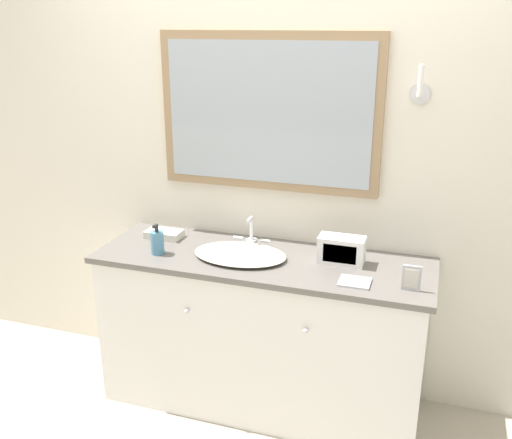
{
  "coord_description": "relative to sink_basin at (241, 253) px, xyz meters",
  "views": [
    {
      "loc": [
        0.8,
        -2.22,
        1.97
      ],
      "look_at": [
        -0.03,
        0.3,
        1.05
      ],
      "focal_mm": 40.0,
      "sensor_mm": 36.0,
      "label": 1
    }
  ],
  "objects": [
    {
      "name": "soap_bottle",
      "position": [
        -0.42,
        -0.09,
        0.04
      ],
      "size": [
        0.07,
        0.07,
        0.16
      ],
      "color": "teal",
      "rests_on": "vanity_counter"
    },
    {
      "name": "hand_towel_near_sink",
      "position": [
        -0.49,
        0.12,
        0.0
      ],
      "size": [
        0.2,
        0.11,
        0.04
      ],
      "color": "silver",
      "rests_on": "vanity_counter"
    },
    {
      "name": "appliance_box",
      "position": [
        0.49,
        0.08,
        0.05
      ],
      "size": [
        0.22,
        0.11,
        0.13
      ],
      "color": "white",
      "rests_on": "vanity_counter"
    },
    {
      "name": "ground_plane",
      "position": [
        0.11,
        -0.27,
        -0.87
      ],
      "size": [
        14.0,
        14.0,
        0.0
      ],
      "primitive_type": "plane",
      "color": "#B2A893"
    },
    {
      "name": "sink_basin",
      "position": [
        0.0,
        0.0,
        0.0
      ],
      "size": [
        0.47,
        0.37,
        0.16
      ],
      "color": "silver",
      "rests_on": "vanity_counter"
    },
    {
      "name": "wall_back",
      "position": [
        0.11,
        0.33,
        0.41
      ],
      "size": [
        8.0,
        0.18,
        2.55
      ],
      "color": "silver",
      "rests_on": "ground_plane"
    },
    {
      "name": "metal_tray",
      "position": [
        0.6,
        -0.13,
        -0.01
      ],
      "size": [
        0.14,
        0.12,
        0.01
      ],
      "color": "silver",
      "rests_on": "vanity_counter"
    },
    {
      "name": "picture_frame",
      "position": [
        0.84,
        -0.12,
        0.04
      ],
      "size": [
        0.08,
        0.01,
        0.12
      ],
      "color": "#B2B2B7",
      "rests_on": "vanity_counter"
    },
    {
      "name": "vanity_counter",
      "position": [
        0.11,
        0.02,
        -0.44
      ],
      "size": [
        1.7,
        0.57,
        0.85
      ],
      "color": "white",
      "rests_on": "ground_plane"
    }
  ]
}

